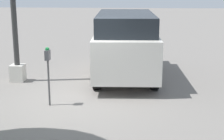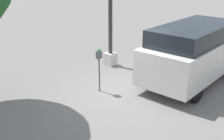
% 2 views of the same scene
% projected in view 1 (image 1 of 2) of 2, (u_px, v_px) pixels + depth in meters
% --- Properties ---
extents(ground_plane, '(80.00, 80.00, 0.00)m').
position_uv_depth(ground_plane, '(74.00, 103.00, 9.26)').
color(ground_plane, slate).
extents(parking_meter_near, '(0.20, 0.12, 1.56)m').
position_uv_depth(parking_meter_near, '(48.00, 63.00, 8.80)').
color(parking_meter_near, '#4C4C4C').
rests_on(parking_meter_near, ground).
extents(lamp_post, '(0.44, 0.44, 5.12)m').
position_uv_depth(lamp_post, '(15.00, 30.00, 10.95)').
color(lamp_post, beige).
rests_on(lamp_post, ground).
extents(parked_van, '(4.97, 2.17, 2.19)m').
position_uv_depth(parked_van, '(125.00, 43.00, 11.61)').
color(parked_van, beige).
rests_on(parked_van, ground).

